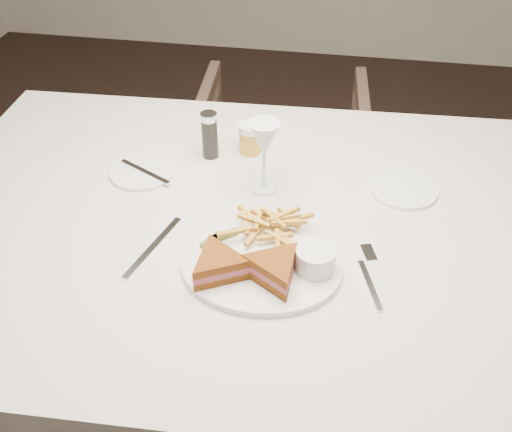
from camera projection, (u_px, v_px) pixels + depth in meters
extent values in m
plane|color=black|center=(344.00, 379.00, 1.82)|extent=(5.00, 5.00, 0.00)
cube|color=silver|center=(259.00, 328.00, 1.50)|extent=(1.61, 1.11, 0.75)
imported|color=#4C392F|center=(281.00, 156.00, 2.23)|extent=(0.67, 0.64, 0.65)
ellipsoid|color=white|center=(261.00, 268.00, 1.14)|extent=(0.33, 0.26, 0.01)
cube|color=silver|center=(153.00, 247.00, 1.19)|extent=(0.07, 0.20, 0.00)
cylinder|color=white|center=(142.00, 171.00, 1.40)|extent=(0.16, 0.16, 0.01)
cylinder|color=white|center=(403.00, 189.00, 1.34)|extent=(0.16, 0.16, 0.01)
cylinder|color=black|center=(210.00, 135.00, 1.42)|extent=(0.04, 0.04, 0.12)
cylinder|color=gold|center=(250.00, 138.00, 1.45)|extent=(0.06, 0.06, 0.08)
cube|color=#436021|center=(225.00, 235.00, 1.19)|extent=(0.05, 0.05, 0.01)
cube|color=#436021|center=(212.00, 240.00, 1.18)|extent=(0.04, 0.05, 0.01)
cylinder|color=white|center=(315.00, 259.00, 1.11)|extent=(0.08, 0.08, 0.05)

